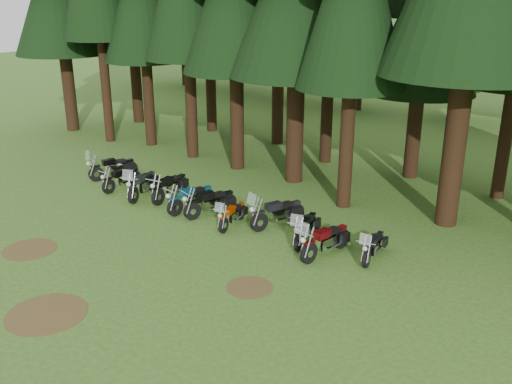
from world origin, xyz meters
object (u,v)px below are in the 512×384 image
at_px(motorcycle_4, 192,199).
at_px(motorcycle_9, 325,241).
at_px(motorcycle_10, 373,247).
at_px(motorcycle_5, 211,203).
at_px(motorcycle_8, 305,229).
at_px(motorcycle_6, 232,216).
at_px(motorcycle_2, 142,185).
at_px(motorcycle_3, 170,187).
at_px(motorcycle_1, 122,179).
at_px(motorcycle_7, 278,214).
at_px(motorcycle_0, 113,168).

bearing_deg(motorcycle_4, motorcycle_9, 5.34).
distance_m(motorcycle_4, motorcycle_10, 7.65).
relative_size(motorcycle_5, motorcycle_10, 1.14).
xyz_separation_m(motorcycle_4, motorcycle_8, (5.17, 0.25, -0.01)).
distance_m(motorcycle_5, motorcycle_6, 1.40).
distance_m(motorcycle_2, motorcycle_10, 10.39).
distance_m(motorcycle_2, motorcycle_3, 1.23).
height_order(motorcycle_1, motorcycle_6, motorcycle_6).
height_order(motorcycle_2, motorcycle_5, motorcycle_2).
xyz_separation_m(motorcycle_7, motorcycle_9, (2.65, -1.02, -0.01)).
relative_size(motorcycle_0, motorcycle_3, 0.97).
bearing_deg(motorcycle_4, motorcycle_2, -169.76).
xyz_separation_m(motorcycle_1, motorcycle_6, (6.46, -0.24, -0.03)).
bearing_deg(motorcycle_6, motorcycle_9, -12.52).
bearing_deg(motorcycle_10, motorcycle_1, 173.38).
distance_m(motorcycle_0, motorcycle_2, 3.02).
xyz_separation_m(motorcycle_1, motorcycle_2, (1.45, -0.12, 0.07)).
bearing_deg(motorcycle_0, motorcycle_2, 4.98).
bearing_deg(motorcycle_9, motorcycle_2, -171.93).
xyz_separation_m(motorcycle_6, motorcycle_8, (2.90, 0.49, 0.06)).
bearing_deg(motorcycle_8, motorcycle_9, -40.67).
height_order(motorcycle_2, motorcycle_7, motorcycle_2).
bearing_deg(motorcycle_3, motorcycle_9, -14.49).
distance_m(motorcycle_3, motorcycle_7, 5.26).
bearing_deg(motorcycle_8, motorcycle_3, 162.84).
height_order(motorcycle_1, motorcycle_8, motorcycle_8).
height_order(motorcycle_0, motorcycle_6, motorcycle_0).
bearing_deg(motorcycle_8, motorcycle_1, 165.77).
xyz_separation_m(motorcycle_0, motorcycle_2, (2.91, -0.82, 0.02)).
bearing_deg(motorcycle_8, motorcycle_2, 166.92).
distance_m(motorcycle_4, motorcycle_6, 2.29).
bearing_deg(motorcycle_7, motorcycle_4, -149.32).
bearing_deg(motorcycle_0, motorcycle_3, 16.70).
distance_m(motorcycle_5, motorcycle_9, 5.36).
bearing_deg(motorcycle_3, motorcycle_5, -16.52).
height_order(motorcycle_7, motorcycle_10, motorcycle_7).
height_order(motorcycle_0, motorcycle_8, motorcycle_0).
height_order(motorcycle_5, motorcycle_8, motorcycle_8).
distance_m(motorcycle_1, motorcycle_9, 10.46).
height_order(motorcycle_8, motorcycle_10, motorcycle_8).
relative_size(motorcycle_1, motorcycle_10, 1.07).
xyz_separation_m(motorcycle_2, motorcycle_8, (7.91, 0.37, -0.04)).
distance_m(motorcycle_1, motorcycle_2, 1.46).
bearing_deg(motorcycle_3, motorcycle_1, 179.63).
height_order(motorcycle_1, motorcycle_3, motorcycle_3).
distance_m(motorcycle_4, motorcycle_9, 6.27).
relative_size(motorcycle_1, motorcycle_6, 1.08).
height_order(motorcycle_6, motorcycle_7, motorcycle_7).
distance_m(motorcycle_1, motorcycle_10, 11.84).
height_order(motorcycle_3, motorcycle_6, motorcycle_6).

